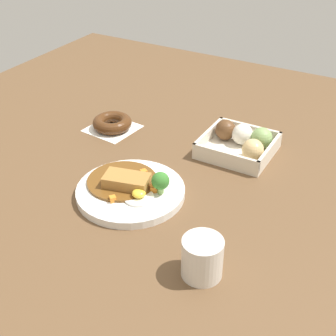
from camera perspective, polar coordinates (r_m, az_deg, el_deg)
The scene contains 5 objects.
ground_plane at distance 1.13m, azimuth -1.25°, elevation -0.52°, with size 1.60×1.60×0.00m, color brown.
curry_plate at distance 1.05m, azimuth -4.46°, elevation -2.54°, with size 0.24×0.24×0.07m.
donut_box at distance 1.21m, azimuth 8.84°, elevation 3.05°, with size 0.17×0.17×0.07m.
chocolate_ring_donut at distance 1.32m, azimuth -6.71°, elevation 5.35°, with size 0.14×0.14×0.03m.
coffee_mug at distance 0.85m, azimuth 4.13°, elevation -10.68°, with size 0.07×0.07×0.08m, color silver.
Camera 1 is at (-0.49, 0.81, 0.62)m, focal length 50.83 mm.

